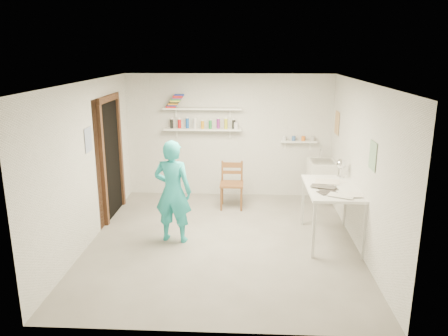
{
  "coord_description": "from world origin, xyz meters",
  "views": [
    {
      "loc": [
        0.33,
        -6.16,
        2.83
      ],
      "look_at": [
        0.0,
        0.4,
        1.05
      ],
      "focal_mm": 35.0,
      "sensor_mm": 36.0,
      "label": 1
    }
  ],
  "objects_px": {
    "wooden_chair": "(232,184)",
    "desk_lamp": "(341,164)",
    "wall_clock": "(172,171)",
    "work_table": "(331,214)",
    "belfast_sink": "(322,169)",
    "man": "(173,192)"
  },
  "relations": [
    {
      "from": "man",
      "to": "wooden_chair",
      "type": "distance_m",
      "value": 1.73
    },
    {
      "from": "belfast_sink",
      "to": "man",
      "type": "relative_size",
      "value": 0.38
    },
    {
      "from": "man",
      "to": "work_table",
      "type": "distance_m",
      "value": 2.41
    },
    {
      "from": "belfast_sink",
      "to": "man",
      "type": "bearing_deg",
      "value": -145.58
    },
    {
      "from": "man",
      "to": "desk_lamp",
      "type": "xyz_separation_m",
      "value": [
        2.6,
        0.63,
        0.3
      ]
    },
    {
      "from": "belfast_sink",
      "to": "wooden_chair",
      "type": "distance_m",
      "value": 1.7
    },
    {
      "from": "man",
      "to": "wall_clock",
      "type": "distance_m",
      "value": 0.34
    },
    {
      "from": "work_table",
      "to": "desk_lamp",
      "type": "distance_m",
      "value": 0.86
    },
    {
      "from": "belfast_sink",
      "to": "wooden_chair",
      "type": "xyz_separation_m",
      "value": [
        -1.66,
        -0.23,
        -0.25
      ]
    },
    {
      "from": "wooden_chair",
      "to": "desk_lamp",
      "type": "height_order",
      "value": "desk_lamp"
    },
    {
      "from": "belfast_sink",
      "to": "man",
      "type": "xyz_separation_m",
      "value": [
        -2.49,
        -1.71,
        0.09
      ]
    },
    {
      "from": "man",
      "to": "work_table",
      "type": "relative_size",
      "value": 1.22
    },
    {
      "from": "wall_clock",
      "to": "work_table",
      "type": "bearing_deg",
      "value": 7.49
    },
    {
      "from": "desk_lamp",
      "to": "wall_clock",
      "type": "bearing_deg",
      "value": -171.03
    },
    {
      "from": "wall_clock",
      "to": "desk_lamp",
      "type": "height_order",
      "value": "wall_clock"
    },
    {
      "from": "wall_clock",
      "to": "work_table",
      "type": "relative_size",
      "value": 0.22
    },
    {
      "from": "wall_clock",
      "to": "wooden_chair",
      "type": "relative_size",
      "value": 0.31
    },
    {
      "from": "man",
      "to": "wall_clock",
      "type": "height_order",
      "value": "man"
    },
    {
      "from": "wall_clock",
      "to": "wooden_chair",
      "type": "distance_m",
      "value": 1.64
    },
    {
      "from": "wall_clock",
      "to": "man",
      "type": "bearing_deg",
      "value": -70.26
    },
    {
      "from": "wall_clock",
      "to": "desk_lamp",
      "type": "distance_m",
      "value": 2.67
    },
    {
      "from": "wooden_chair",
      "to": "work_table",
      "type": "distance_m",
      "value": 2.06
    }
  ]
}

